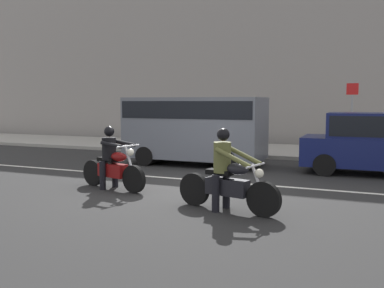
{
  "coord_description": "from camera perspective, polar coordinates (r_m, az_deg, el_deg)",
  "views": [
    {
      "loc": [
        4.23,
        -9.64,
        2.13
      ],
      "look_at": [
        0.37,
        -0.42,
        1.13
      ],
      "focal_mm": 39.71,
      "sensor_mm": 36.0,
      "label": 1
    }
  ],
  "objects": [
    {
      "name": "motorcycle_with_rider_olive",
      "position": [
        8.29,
        4.71,
        -4.53
      ],
      "size": [
        2.21,
        0.81,
        1.62
      ],
      "color": "black",
      "rests_on": "ground_plane"
    },
    {
      "name": "parked_van_slate_gray",
      "position": [
        14.26,
        0.37,
        2.45
      ],
      "size": [
        4.6,
        1.96,
        2.26
      ],
      "color": "slate",
      "rests_on": "ground_plane"
    },
    {
      "name": "motorcycle_with_rider_black_leather",
      "position": [
        10.5,
        -10.66,
        -2.56
      ],
      "size": [
        2.06,
        0.83,
        1.53
      ],
      "color": "black",
      "rests_on": "ground_plane"
    },
    {
      "name": "lane_marking_stripe",
      "position": [
        11.6,
        0.27,
        -4.82
      ],
      "size": [
        18.0,
        0.14,
        0.01
      ],
      "primitive_type": "cube",
      "color": "silver",
      "rests_on": "ground_plane"
    },
    {
      "name": "ground_plane",
      "position": [
        10.74,
        -0.96,
        -5.7
      ],
      "size": [
        80.0,
        80.0,
        0.0
      ],
      "primitive_type": "plane",
      "color": "#262626"
    },
    {
      "name": "street_sign_post",
      "position": [
        17.69,
        20.66,
        4.24
      ],
      "size": [
        0.44,
        0.08,
        2.72
      ],
      "color": "gray",
      "rests_on": "sidewalk_slab"
    },
    {
      "name": "parked_hatchback_navy",
      "position": [
        13.38,
        22.74,
        0.15
      ],
      "size": [
        3.76,
        1.76,
        1.8
      ],
      "color": "#11194C",
      "rests_on": "ground_plane"
    },
    {
      "name": "building_facade",
      "position": [
        21.59,
        11.53,
        12.03
      ],
      "size": [
        40.0,
        1.4,
        9.07
      ],
      "primitive_type": "cube",
      "color": "gray",
      "rests_on": "ground_plane"
    },
    {
      "name": "sidewalk_slab",
      "position": [
        18.26,
        9.17,
        -0.81
      ],
      "size": [
        40.0,
        4.4,
        0.14
      ],
      "primitive_type": "cube",
      "color": "#99968E",
      "rests_on": "ground_plane"
    }
  ]
}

